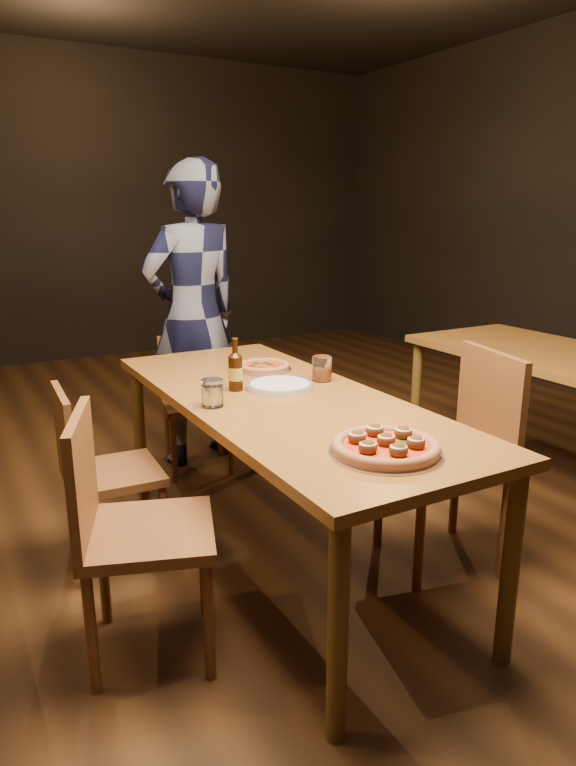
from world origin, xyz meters
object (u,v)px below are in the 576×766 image
amber_glass (322,369)px  water_glass (212,393)px  chair_main_nw (149,530)px  diner (193,316)px  pizza_meatball (386,446)px  table_main (282,413)px  plate_stack (280,386)px  pizza_margherita (264,366)px  chair_main_sw (113,472)px  beer_bottle (235,372)px  chair_main_e (443,456)px  chair_end (197,403)px

amber_glass → water_glass: bearing=-168.4°
chair_main_nw → diner: size_ratio=0.52×
pizza_meatball → table_main: bearing=88.4°
plate_stack → amber_glass: 0.24m
pizza_margherita → amber_glass: (0.14, -0.30, 0.04)m
plate_stack → diner: bearing=86.2°
pizza_margherita → water_glass: water_glass is taller
chair_main_sw → pizza_meatball: chair_main_sw is taller
table_main → water_glass: water_glass is taller
chair_main_nw → amber_glass: chair_main_nw is taller
table_main → amber_glass: 0.34m
table_main → diner: 1.34m
pizza_margherita → pizza_meatball: bearing=-98.0°
chair_main_nw → beer_bottle: bearing=-29.4°
chair_main_nw → beer_bottle: (0.55, 0.48, 0.37)m
chair_main_e → pizza_meatball: (-0.61, -0.39, 0.29)m
pizza_margherita → water_glass: bearing=-136.3°
chair_end → amber_glass: (0.22, -1.02, 0.40)m
chair_main_sw → plate_stack: bearing=-107.2°
table_main → pizza_margherita: pizza_margherita is taller
chair_main_sw → amber_glass: bearing=-100.4°
chair_main_e → amber_glass: (-0.31, 0.47, 0.32)m
table_main → pizza_meatball: (-0.02, -0.72, 0.10)m
plate_stack → amber_glass: (0.23, 0.03, 0.04)m
chair_main_sw → pizza_margherita: (0.77, 0.09, 0.35)m
table_main → chair_main_e: chair_main_e is taller
water_glass → diner: bearing=71.8°
water_glass → amber_glass: amber_glass is taller
table_main → chair_main_nw: 0.77m
chair_end → plate_stack: chair_end is taller
chair_end → pizza_margherita: size_ratio=3.10×
pizza_meatball → chair_main_e: bearing=32.2°
chair_end → diner: size_ratio=0.46×
pizza_meatball → amber_glass: bearing=70.6°
water_glass → chair_main_sw: bearing=134.5°
table_main → plate_stack: (0.05, 0.10, 0.09)m
table_main → chair_end: size_ratio=2.46×
pizza_meatball → chair_main_sw: bearing=119.7°
water_glass → diner: size_ratio=0.06×
chair_main_sw → water_glass: bearing=-132.5°
plate_stack → beer_bottle: (-0.17, 0.08, 0.07)m
beer_bottle → diner: (0.25, 1.14, 0.06)m
chair_end → beer_bottle: (-0.19, -0.97, 0.42)m
diner → pizza_margherita: bearing=79.6°
table_main → chair_main_e: 0.71m
chair_main_nw → plate_stack: chair_main_nw is taller
chair_main_nw → chair_main_sw: chair_main_nw is taller
chair_main_e → chair_end: (-0.53, 1.48, -0.08)m
chair_main_nw → chair_main_e: (1.27, -0.03, 0.03)m
chair_main_sw → chair_main_e: chair_main_e is taller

